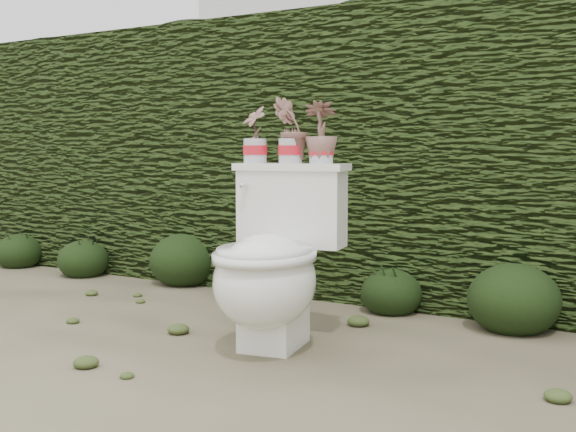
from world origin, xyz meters
The scene contains 12 objects.
ground centered at (0.00, 0.00, 0.00)m, with size 60.00×60.00×0.00m, color #83795A.
hedge centered at (0.00, 1.60, 0.80)m, with size 8.00×1.00×1.60m, color #314617.
toilet centered at (0.20, 0.17, 0.36)m, with size 0.58×0.75×0.78m.
potted_plant_left centered at (-0.02, 0.37, 0.90)m, with size 0.13×0.09×0.24m, color #246820.
potted_plant_center centered at (0.14, 0.40, 0.92)m, with size 0.15×0.12×0.28m, color #246820.
potted_plant_right centered at (0.28, 0.43, 0.90)m, with size 0.14×0.14×0.26m, color #246820.
liriope_clump_0 centered at (-2.49, 1.01, 0.13)m, with size 0.33×0.33×0.26m, color black.
liriope_clump_1 centered at (-1.81, 0.98, 0.13)m, with size 0.33×0.33×0.27m, color black.
liriope_clump_2 centered at (-1.06, 1.11, 0.17)m, with size 0.43×0.43×0.35m, color black.
liriope_clump_3 centered at (-0.43, 0.99, 0.15)m, with size 0.38×0.38×0.30m, color black.
liriope_clump_4 centered at (0.36, 1.06, 0.13)m, with size 0.32×0.32×0.25m, color black.
liriope_clump_5 centered at (0.99, 1.01, 0.17)m, with size 0.43×0.43×0.34m, color black.
Camera 1 is at (1.81, -2.34, 0.84)m, focal length 45.00 mm.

